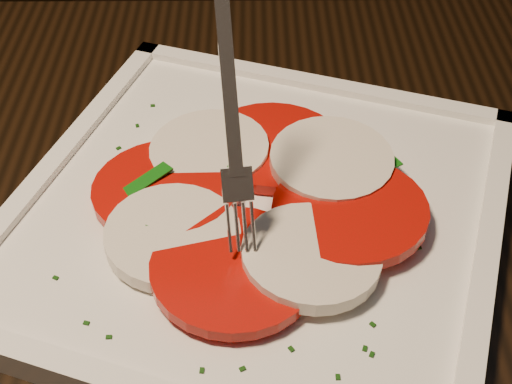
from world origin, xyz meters
The scene contains 4 objects.
chair centered at (0.14, 0.50, 0.53)m, with size 0.43×0.43×0.93m.
plate centered at (0.23, -0.14, 0.76)m, with size 0.32×0.32×0.01m, color white.
caprese_salad centered at (0.23, -0.14, 0.77)m, with size 0.24×0.25×0.02m.
fork centered at (0.21, -0.14, 0.86)m, with size 0.03×0.09×0.15m, color white, non-canonical shape.
Camera 1 is at (0.23, -0.48, 1.10)m, focal length 50.00 mm.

